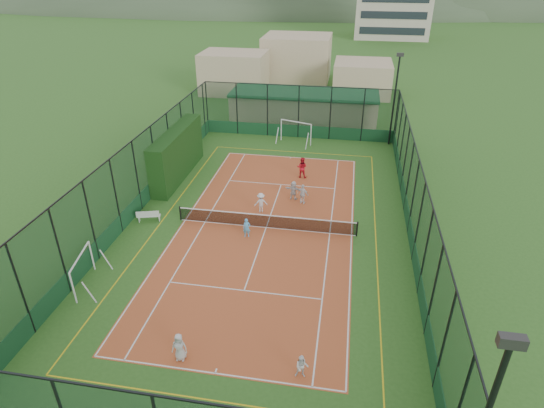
{
  "coord_description": "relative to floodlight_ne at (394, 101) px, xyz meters",
  "views": [
    {
      "loc": [
        4.65,
        -24.65,
        15.52
      ],
      "look_at": [
        0.2,
        1.07,
        1.2
      ],
      "focal_mm": 30.0,
      "sensor_mm": 36.0,
      "label": 1
    }
  ],
  "objects": [
    {
      "name": "floodlight_ne",
      "position": [
        0.0,
        0.0,
        0.0
      ],
      "size": [
        0.6,
        0.26,
        8.25
      ],
      "primitive_type": null,
      "color": "black",
      "rests_on": "ground"
    },
    {
      "name": "distant_hills",
      "position": [
        -8.6,
        133.4,
        -4.12
      ],
      "size": [
        200.0,
        60.0,
        24.0
      ],
      "primitive_type": null,
      "color": "#384C33",
      "rests_on": "ground"
    },
    {
      "name": "futsal_goal_near",
      "position": [
        -17.04,
        -23.99,
        -3.19
      ],
      "size": [
        3.0,
        1.36,
        1.87
      ],
      "primitive_type": null,
      "rotation": [
        0.0,
        0.0,
        1.76
      ],
      "color": "white",
      "rests_on": "ground"
    },
    {
      "name": "child_near_left",
      "position": [
        -10.3,
        -27.96,
        -3.43
      ],
      "size": [
        0.71,
        0.49,
        1.38
      ],
      "primitive_type": "imported",
      "rotation": [
        0.0,
        0.0,
        0.08
      ],
      "color": "silver",
      "rests_on": "court_slab"
    },
    {
      "name": "clubhouse",
      "position": [
        -8.6,
        5.4,
        -2.55
      ],
      "size": [
        15.2,
        7.2,
        3.15
      ],
      "primitive_type": null,
      "color": "tan",
      "rests_on": "ground"
    },
    {
      "name": "hedge_left",
      "position": [
        -16.9,
        -9.94,
        -2.24
      ],
      "size": [
        1.29,
        8.6,
        3.76
      ],
      "primitive_type": "cube",
      "color": "black",
      "rests_on": "ground"
    },
    {
      "name": "white_bench",
      "position": [
        -16.4,
        -17.08,
        -3.7
      ],
      "size": [
        1.55,
        0.81,
        0.84
      ],
      "primitive_type": null,
      "rotation": [
        0.0,
        0.0,
        0.28
      ],
      "color": "white",
      "rests_on": "ground"
    },
    {
      "name": "ground",
      "position": [
        -8.6,
        -16.6,
        -4.12
      ],
      "size": [
        300.0,
        300.0,
        0.0
      ],
      "primitive_type": "plane",
      "color": "#2E5C1F",
      "rests_on": "ground"
    },
    {
      "name": "futsal_goal_far",
      "position": [
        -8.63,
        -1.16,
        -3.1
      ],
      "size": [
        3.3,
        1.9,
        2.05
      ],
      "primitive_type": null,
      "rotation": [
        0.0,
        0.0,
        -0.33
      ],
      "color": "white",
      "rests_on": "ground"
    },
    {
      "name": "court_slab",
      "position": [
        -8.6,
        -16.6,
        -4.12
      ],
      "size": [
        11.17,
        23.97,
        0.01
      ],
      "primitive_type": "cube",
      "color": "#B15127",
      "rests_on": "ground"
    },
    {
      "name": "child_near_right",
      "position": [
        -4.98,
        -28.01,
        -3.55
      ],
      "size": [
        0.58,
        0.47,
        1.14
      ],
      "primitive_type": "imported",
      "rotation": [
        0.0,
        0.0,
        0.07
      ],
      "color": "white",
      "rests_on": "court_slab"
    },
    {
      "name": "child_far_back",
      "position": [
        -7.38,
        -12.4,
        -3.41
      ],
      "size": [
        1.36,
        0.6,
        1.42
      ],
      "primitive_type": "imported",
      "rotation": [
        0.0,
        0.0,
        3.0
      ],
      "color": "silver",
      "rests_on": "court_slab"
    },
    {
      "name": "child_far_right",
      "position": [
        -6.64,
        -12.92,
        -3.38
      ],
      "size": [
        0.93,
        0.65,
        1.47
      ],
      "primitive_type": "imported",
      "rotation": [
        0.0,
        0.0,
        2.77
      ],
      "color": "white",
      "rests_on": "court_slab"
    },
    {
      "name": "tennis_balls",
      "position": [
        -7.91,
        -15.16,
        -4.08
      ],
      "size": [
        6.74,
        0.35,
        0.07
      ],
      "color": "#CCE033",
      "rests_on": "court_slab"
    },
    {
      "name": "tennis_net",
      "position": [
        -8.6,
        -16.6,
        -3.59
      ],
      "size": [
        11.67,
        0.12,
        1.06
      ],
      "primitive_type": null,
      "color": "black",
      "rests_on": "ground"
    },
    {
      "name": "coach",
      "position": [
        -7.21,
        -8.58,
        -3.28
      ],
      "size": [
        0.87,
        0.71,
        1.67
      ],
      "primitive_type": "imported",
      "rotation": [
        0.0,
        0.0,
        3.04
      ],
      "color": "red",
      "rests_on": "court_slab"
    },
    {
      "name": "child_far_left",
      "position": [
        -9.33,
        -14.59,
        -3.41
      ],
      "size": [
        1.04,
        0.81,
        1.41
      ],
      "primitive_type": "imported",
      "rotation": [
        0.0,
        0.0,
        3.5
      ],
      "color": "silver",
      "rests_on": "court_slab"
    },
    {
      "name": "perimeter_fence",
      "position": [
        -8.6,
        -16.6,
        -1.62
      ],
      "size": [
        18.12,
        34.12,
        5.0
      ],
      "primitive_type": null,
      "color": "#11341F",
      "rests_on": "ground"
    },
    {
      "name": "child_near_mid",
      "position": [
        -9.6,
        -17.82,
        -3.49
      ],
      "size": [
        0.51,
        0.4,
        1.25
      ],
      "primitive_type": "imported",
      "rotation": [
        0.0,
        0.0,
        0.24
      ],
      "color": "#53B0EC",
      "rests_on": "court_slab"
    }
  ]
}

